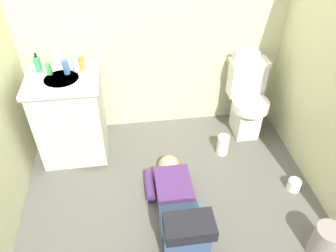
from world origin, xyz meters
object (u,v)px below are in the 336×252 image
Objects in this scene: faucet at (62,63)px; person_plumber at (178,208)px; bottle_white at (58,60)px; bottle_amber at (82,64)px; bottle_green at (49,69)px; paper_towel_roll at (223,145)px; tissue_box at (246,56)px; toilet at (247,100)px; vanity_cabinet at (71,117)px; bottle_clear at (75,63)px; bottle_blue at (66,67)px; soap_dispenser at (38,64)px; trash_can at (325,242)px; toilet_paper_roll at (294,185)px.

person_plumber is (0.82, -1.06, -0.69)m from faucet.
bottle_amber is at bearing -18.08° from bottle_white.
bottle_green is 1.68m from paper_towel_roll.
bottle_white is at bearing 164.91° from paper_towel_roll.
toilet is at bearing -63.57° from tissue_box.
bottle_amber is at bearing 165.41° from paper_towel_roll.
bottle_amber is 1.47m from paper_towel_roll.
vanity_cabinet is 0.50m from bottle_white.
toilet is 1.83m from bottle_green.
toilet is 1.34m from person_plumber.
bottle_green is 0.22m from bottle_clear.
bottle_blue is at bearing -152.56° from bottle_clear.
bottle_amber reaches higher than faucet.
faucet is 0.45× the size of tissue_box.
soap_dispenser is 1.39× the size of bottle_blue.
trash_can is (1.79, -1.31, -0.28)m from vanity_cabinet.
paper_towel_roll is 1.84× the size of toilet_paper_roll.
soap_dispenser reaches higher than bottle_green.
bottle_blue is 0.08m from bottle_clear.
paper_towel_roll is (-0.43, 1.10, -0.04)m from trash_can.
tissue_box reaches higher than toilet_paper_roll.
faucet reaches higher than trash_can.
person_plumber is 1.40m from bottle_amber.
bottle_green reaches higher than paper_towel_roll.
toilet is at bearing 95.16° from trash_can.
bottle_white is 2.25m from toilet_paper_roll.
paper_towel_roll is at bearing -133.20° from toilet.
soap_dispenser is at bearing 163.93° from bottle_blue.
vanity_cabinet is at bearing -88.69° from faucet.
bottle_white is at bearing 128.36° from person_plumber.
bottle_clear is (0.07, 0.04, 0.01)m from bottle_blue.
bottle_blue is (-1.58, -0.13, 0.08)m from tissue_box.
bottle_clear is (0.31, -0.03, 0.00)m from soap_dispenser.
bottle_blue is 0.97× the size of bottle_amber.
bottle_blue is (0.04, 0.06, 0.46)m from vanity_cabinet.
toilet_paper_roll is at bearing 84.10° from trash_can.
vanity_cabinet is 0.50m from bottle_clear.
tissue_box is at bearing 4.19° from bottle_green.
toilet_paper_roll is (1.95, -0.80, -0.82)m from bottle_green.
faucet reaches higher than toilet_paper_roll.
person_plumber is 1.05m from trash_can.
tissue_box is 1.65m from trash_can.
bottle_blue is at bearing -64.21° from faucet.
soap_dispenser reaches higher than toilet_paper_roll.
tissue_box is (-0.05, 0.09, 0.43)m from toilet.
bottle_blue reaches higher than toilet_paper_roll.
person_plumber is at bearing -51.40° from bottle_blue.
bottle_white is 1.04× the size of bottle_clear.
bottle_blue is (0.14, -0.01, 0.01)m from bottle_green.
tissue_box reaches higher than trash_can.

